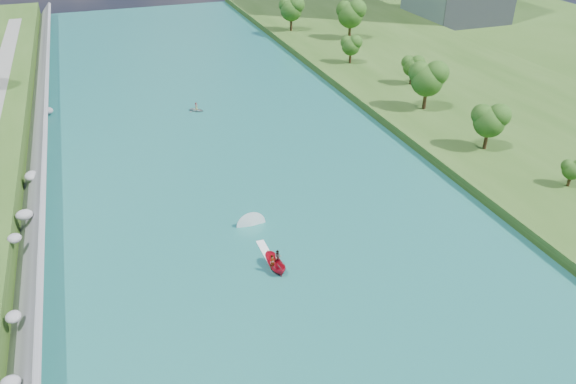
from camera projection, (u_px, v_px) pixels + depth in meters
name	position (u px, v px, depth m)	size (l,w,h in m)	color
ground	(302.00, 289.00, 57.14)	(260.00, 260.00, 0.00)	#2D5119
river_water	(247.00, 195.00, 73.39)	(55.00, 240.00, 0.10)	#185A5C
berm_east	(552.00, 137.00, 87.57)	(44.00, 240.00, 1.50)	#2D5119
riprap_bank	(32.00, 223.00, 64.41)	(4.00, 236.00, 4.15)	slate
trees_east	(459.00, 93.00, 88.63)	(17.28, 136.88, 10.76)	#134913
motorboat	(270.00, 254.00, 61.06)	(3.60, 18.73, 2.13)	red
raft	(196.00, 109.00, 98.29)	(3.13, 3.01, 1.57)	gray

